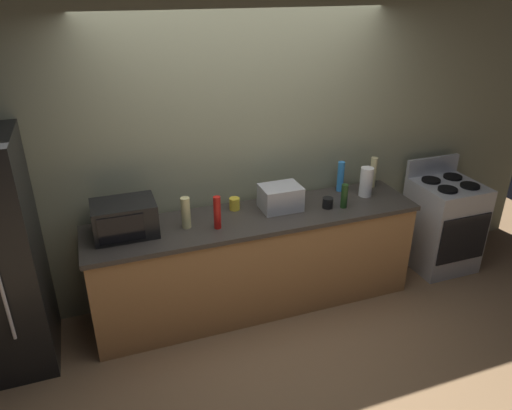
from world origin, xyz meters
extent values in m
plane|color=#93704C|center=(0.00, 0.00, 0.00)|extent=(8.00, 8.00, 0.00)
cube|color=gray|center=(0.00, 0.81, 1.35)|extent=(6.40, 0.10, 2.70)
cube|color=#B27F4C|center=(0.00, 0.40, 0.43)|extent=(2.80, 0.60, 0.86)
cube|color=#38332D|center=(0.00, 0.40, 0.88)|extent=(2.84, 0.64, 0.04)
cube|color=#B7BABF|center=(2.00, 0.40, 0.45)|extent=(0.60, 0.60, 0.90)
cube|color=black|center=(2.00, 0.10, 0.45)|extent=(0.55, 0.02, 0.48)
cube|color=#B7BABF|center=(2.00, 0.68, 0.99)|extent=(0.60, 0.04, 0.18)
cylinder|color=black|center=(1.87, 0.28, 0.91)|extent=(0.18, 0.18, 0.02)
cylinder|color=black|center=(2.13, 0.28, 0.91)|extent=(0.18, 0.18, 0.02)
cylinder|color=black|center=(1.87, 0.52, 0.91)|extent=(0.18, 0.18, 0.02)
cylinder|color=black|center=(2.13, 0.52, 0.91)|extent=(0.18, 0.18, 0.02)
cube|color=black|center=(-1.06, 0.45, 1.04)|extent=(0.48, 0.34, 0.27)
cube|color=black|center=(-1.10, 0.28, 1.04)|extent=(0.34, 0.01, 0.21)
cube|color=#B7BABF|center=(0.24, 0.46, 1.01)|extent=(0.34, 0.26, 0.21)
cylinder|color=white|center=(1.08, 0.45, 1.04)|extent=(0.12, 0.12, 0.27)
cylinder|color=#338CE5|center=(0.92, 0.63, 1.04)|extent=(0.06, 0.06, 0.28)
cylinder|color=beige|center=(1.25, 0.61, 1.04)|extent=(0.06, 0.06, 0.29)
cylinder|color=#1E3F19|center=(0.77, 0.30, 1.01)|extent=(0.06, 0.06, 0.21)
cylinder|color=red|center=(-0.36, 0.30, 1.04)|extent=(0.06, 0.06, 0.27)
cylinder|color=beige|center=(-0.59, 0.40, 1.03)|extent=(0.07, 0.07, 0.26)
cylinder|color=yellow|center=(-0.13, 0.58, 0.95)|extent=(0.09, 0.09, 0.10)
cylinder|color=black|center=(0.64, 0.34, 0.95)|extent=(0.09, 0.09, 0.09)
camera|label=1|loc=(-1.22, -2.98, 2.72)|focal=33.62mm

